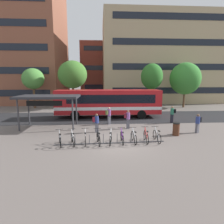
% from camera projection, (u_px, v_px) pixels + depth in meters
% --- Properties ---
extents(ground, '(200.00, 200.00, 0.00)m').
position_uv_depth(ground, '(119.00, 144.00, 13.01)').
color(ground, '#6B605B').
extents(bus_lane_asphalt, '(80.00, 7.20, 0.01)m').
position_uv_depth(bus_lane_asphalt, '(111.00, 117.00, 22.31)').
color(bus_lane_asphalt, '#232326').
rests_on(bus_lane_asphalt, ground).
extents(city_bus, '(12.04, 2.66, 3.20)m').
position_uv_depth(city_bus, '(108.00, 102.00, 21.99)').
color(city_bus, red).
rests_on(city_bus, ground).
extents(bike_rack, '(7.67, 0.40, 0.70)m').
position_uv_depth(bike_rack, '(110.00, 142.00, 13.06)').
color(bike_rack, '#47474C').
rests_on(bike_rack, ground).
extents(parked_bicycle_silver_0, '(0.63, 1.67, 0.99)m').
position_uv_depth(parked_bicycle_silver_0, '(60.00, 140.00, 12.64)').
color(parked_bicycle_silver_0, black).
rests_on(parked_bicycle_silver_0, ground).
extents(parked_bicycle_white_1, '(0.64, 1.67, 0.99)m').
position_uv_depth(parked_bicycle_white_1, '(73.00, 139.00, 12.79)').
color(parked_bicycle_white_1, black).
rests_on(parked_bicycle_white_1, ground).
extents(parked_bicycle_white_2, '(0.52, 1.72, 0.99)m').
position_uv_depth(parked_bicycle_white_2, '(85.00, 139.00, 12.92)').
color(parked_bicycle_white_2, black).
rests_on(parked_bicycle_white_2, ground).
extents(parked_bicycle_black_3, '(0.52, 1.71, 0.99)m').
position_uv_depth(parked_bicycle_black_3, '(98.00, 139.00, 12.89)').
color(parked_bicycle_black_3, black).
rests_on(parked_bicycle_black_3, ground).
extents(parked_bicycle_white_4, '(0.52, 1.72, 0.99)m').
position_uv_depth(parked_bicycle_white_4, '(111.00, 138.00, 12.97)').
color(parked_bicycle_white_4, black).
rests_on(parked_bicycle_white_4, ground).
extents(parked_bicycle_purple_5, '(0.52, 1.72, 0.99)m').
position_uv_depth(parked_bicycle_purple_5, '(122.00, 138.00, 13.11)').
color(parked_bicycle_purple_5, black).
rests_on(parked_bicycle_purple_5, ground).
extents(parked_bicycle_silver_6, '(0.52, 1.72, 0.99)m').
position_uv_depth(parked_bicycle_silver_6, '(134.00, 137.00, 13.18)').
color(parked_bicycle_silver_6, black).
rests_on(parked_bicycle_silver_6, ground).
extents(parked_bicycle_red_7, '(0.52, 1.72, 0.99)m').
position_uv_depth(parked_bicycle_red_7, '(146.00, 137.00, 13.33)').
color(parked_bicycle_red_7, black).
rests_on(parked_bicycle_red_7, ground).
extents(parked_bicycle_silver_8, '(0.52, 1.72, 0.99)m').
position_uv_depth(parked_bicycle_silver_8, '(157.00, 136.00, 13.45)').
color(parked_bicycle_silver_8, black).
rests_on(parked_bicycle_silver_8, ground).
extents(transit_shelter, '(5.47, 3.21, 2.95)m').
position_uv_depth(transit_shelter, '(48.00, 98.00, 17.07)').
color(transit_shelter, '#38383D').
rests_on(transit_shelter, ground).
extents(commuter_olive_pack_0, '(0.60, 0.50, 1.72)m').
position_uv_depth(commuter_olive_pack_0, '(109.00, 114.00, 18.54)').
color(commuter_olive_pack_0, '#565660').
rests_on(commuter_olive_pack_0, ground).
extents(commuter_maroon_pack_1, '(0.53, 0.35, 1.68)m').
position_uv_depth(commuter_maroon_pack_1, '(128.00, 118.00, 16.90)').
color(commuter_maroon_pack_1, '#565660').
rests_on(commuter_maroon_pack_1, ground).
extents(commuter_maroon_pack_2, '(0.57, 0.40, 1.59)m').
position_uv_depth(commuter_maroon_pack_2, '(96.00, 122.00, 15.70)').
color(commuter_maroon_pack_2, '#565660').
rests_on(commuter_maroon_pack_2, ground).
extents(commuter_black_pack_3, '(0.61, 0.52, 1.59)m').
position_uv_depth(commuter_black_pack_3, '(198.00, 122.00, 15.57)').
color(commuter_black_pack_3, '#565660').
rests_on(commuter_black_pack_3, ground).
extents(commuter_black_pack_4, '(0.54, 0.36, 1.74)m').
position_uv_depth(commuter_black_pack_4, '(172.00, 113.00, 19.08)').
color(commuter_black_pack_4, black).
rests_on(commuter_black_pack_4, ground).
extents(trash_bin, '(0.55, 0.55, 1.03)m').
position_uv_depth(trash_bin, '(176.00, 129.00, 14.91)').
color(trash_bin, '#4C2819').
rests_on(trash_bin, ground).
extents(street_tree_0, '(4.73, 4.73, 7.04)m').
position_uv_depth(street_tree_0, '(185.00, 79.00, 29.56)').
color(street_tree_0, brown).
rests_on(street_tree_0, ground).
extents(street_tree_1, '(3.24, 3.24, 6.76)m').
position_uv_depth(street_tree_1, '(152.00, 77.00, 28.09)').
color(street_tree_1, brown).
rests_on(street_tree_1, ground).
extents(street_tree_2, '(3.26, 3.26, 6.09)m').
position_uv_depth(street_tree_2, '(33.00, 79.00, 28.50)').
color(street_tree_2, brown).
rests_on(street_tree_2, ground).
extents(street_tree_3, '(4.30, 4.30, 7.18)m').
position_uv_depth(street_tree_3, '(73.00, 75.00, 28.10)').
color(street_tree_3, brown).
rests_on(street_tree_3, ground).
extents(building_left_wing, '(17.05, 13.94, 21.95)m').
position_uv_depth(building_left_wing, '(18.00, 45.00, 36.33)').
color(building_left_wing, brown).
rests_on(building_left_wing, ground).
extents(building_right_wing, '(24.49, 12.82, 16.52)m').
position_uv_depth(building_right_wing, '(162.00, 61.00, 38.92)').
color(building_right_wing, tan).
rests_on(building_right_wing, ground).
extents(building_centre_block, '(16.22, 12.50, 13.45)m').
position_uv_depth(building_centre_block, '(112.00, 71.00, 51.27)').
color(building_centre_block, brown).
rests_on(building_centre_block, ground).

